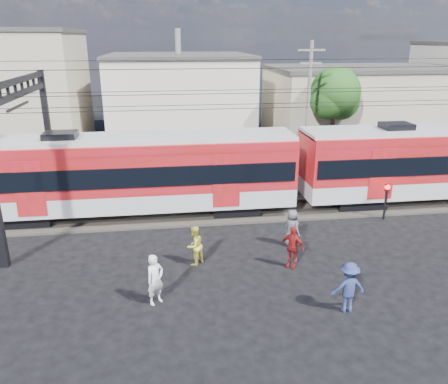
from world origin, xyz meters
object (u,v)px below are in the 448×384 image
Objects in this scene: commuter_train at (137,171)px; crossing_signal at (386,195)px; pedestrian_c at (348,287)px; pedestrian_a at (155,279)px.

crossing_signal is (12.20, -2.02, -1.10)m from commuter_train.
pedestrian_c is at bearing -124.58° from crossing_signal.
commuter_train reaches higher than crossing_signal.
pedestrian_c is at bearing -50.05° from pedestrian_a.
commuter_train is 11.82m from pedestrian_c.
commuter_train is at bearing 58.59° from pedestrian_a.
crossing_signal reaches higher than pedestrian_c.
commuter_train is 8.09m from pedestrian_a.
pedestrian_a is at bearing -12.48° from pedestrian_c.
commuter_train is 26.71× the size of crossing_signal.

